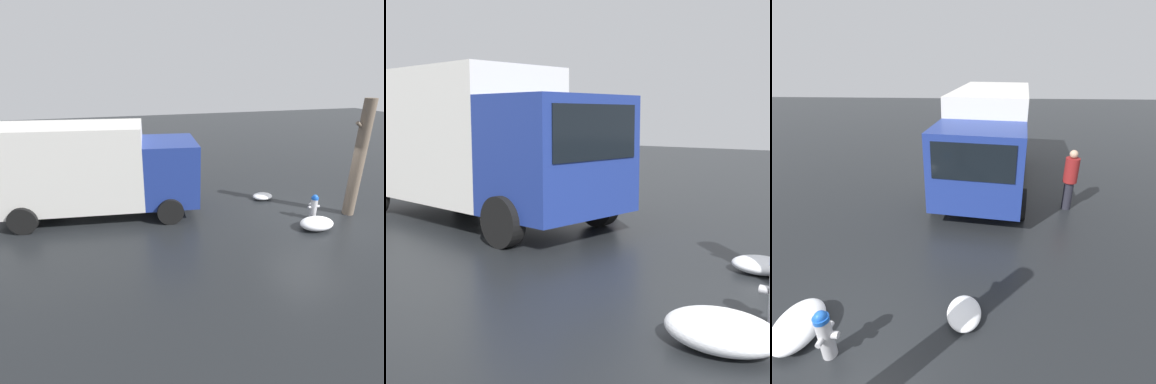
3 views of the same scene
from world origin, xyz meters
The scene contains 4 objects.
delivery_truck centered at (7.33, -2.64, 1.75)m, with size 7.27×3.50×3.23m.
pedestrian centered at (5.23, -5.01, 1.01)m, with size 0.41×0.41×1.86m.
snow_pile_by_hydrant centered at (0.83, -2.09, 0.12)m, with size 0.82×0.62×0.25m.
snow_pile_curbside centered at (0.36, 0.69, 0.19)m, with size 1.16×0.78×0.39m.
Camera 2 is at (-1.38, 5.47, 2.25)m, focal length 50.00 mm.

